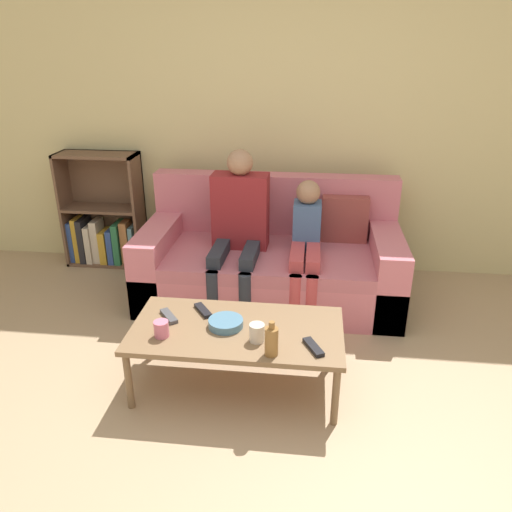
# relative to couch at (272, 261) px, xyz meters

# --- Properties ---
(ground_plane) EXTENTS (22.00, 22.00, 0.00)m
(ground_plane) POSITION_rel_couch_xyz_m (0.11, -1.74, -0.29)
(ground_plane) COLOR tan
(wall_back) EXTENTS (12.00, 0.06, 2.60)m
(wall_back) POSITION_rel_couch_xyz_m (0.11, 0.62, 1.01)
(wall_back) COLOR beige
(wall_back) RESTS_ON ground_plane
(couch) EXTENTS (1.96, 0.96, 0.90)m
(couch) POSITION_rel_couch_xyz_m (0.00, 0.00, 0.00)
(couch) COLOR #D1707F
(couch) RESTS_ON ground_plane
(bookshelf) EXTENTS (0.69, 0.28, 1.01)m
(bookshelf) POSITION_rel_couch_xyz_m (-1.55, 0.46, 0.08)
(bookshelf) COLOR brown
(bookshelf) RESTS_ON ground_plane
(coffee_table) EXTENTS (1.20, 0.62, 0.39)m
(coffee_table) POSITION_rel_couch_xyz_m (-0.10, -1.17, 0.07)
(coffee_table) COLOR brown
(coffee_table) RESTS_ON ground_plane
(person_adult) EXTENTS (0.42, 0.66, 1.16)m
(person_adult) POSITION_rel_couch_xyz_m (-0.24, -0.09, 0.37)
(person_adult) COLOR #282D38
(person_adult) RESTS_ON ground_plane
(person_child) EXTENTS (0.21, 0.65, 0.95)m
(person_child) POSITION_rel_couch_xyz_m (0.26, -0.16, 0.25)
(person_child) COLOR #C6474C
(person_child) RESTS_ON ground_plane
(cup_near) EXTENTS (0.08, 0.08, 0.10)m
(cup_near) POSITION_rel_couch_xyz_m (0.03, -1.28, 0.15)
(cup_near) COLOR silver
(cup_near) RESTS_ON coffee_table
(cup_far) EXTENTS (0.08, 0.08, 0.09)m
(cup_far) POSITION_rel_couch_xyz_m (-0.49, -1.30, 0.15)
(cup_far) COLOR pink
(cup_far) RESTS_ON coffee_table
(tv_remote_0) EXTENTS (0.14, 0.17, 0.02)m
(tv_remote_0) POSITION_rel_couch_xyz_m (-0.33, -1.01, 0.11)
(tv_remote_0) COLOR black
(tv_remote_0) RESTS_ON coffee_table
(tv_remote_1) EXTENTS (0.14, 0.16, 0.02)m
(tv_remote_1) POSITION_rel_couch_xyz_m (-0.51, -1.10, 0.11)
(tv_remote_1) COLOR #47474C
(tv_remote_1) RESTS_ON coffee_table
(tv_remote_2) EXTENTS (0.12, 0.17, 0.02)m
(tv_remote_2) POSITION_rel_couch_xyz_m (0.34, -1.32, 0.11)
(tv_remote_2) COLOR black
(tv_remote_2) RESTS_ON coffee_table
(snack_bowl) EXTENTS (0.20, 0.20, 0.05)m
(snack_bowl) POSITION_rel_couch_xyz_m (-0.16, -1.16, 0.12)
(snack_bowl) COLOR teal
(snack_bowl) RESTS_ON coffee_table
(bottle) EXTENTS (0.07, 0.07, 0.20)m
(bottle) POSITION_rel_couch_xyz_m (0.12, -1.40, 0.19)
(bottle) COLOR olive
(bottle) RESTS_ON coffee_table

